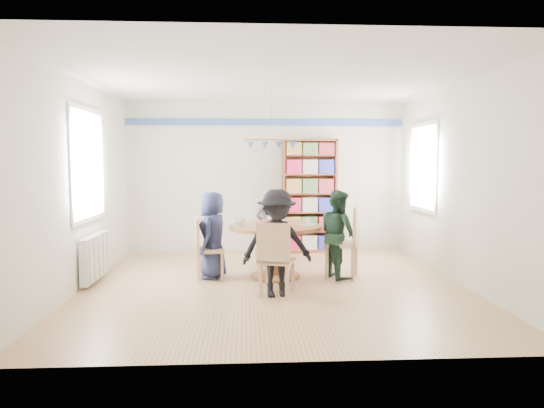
{
  "coord_description": "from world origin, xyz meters",
  "views": [
    {
      "loc": [
        -0.37,
        -6.33,
        1.64
      ],
      "look_at": [
        0.0,
        0.4,
        1.05
      ],
      "focal_mm": 32.0,
      "sensor_mm": 36.0,
      "label": 1
    }
  ],
  "objects": [
    {
      "name": "person_near",
      "position": [
        0.01,
        -0.53,
        0.65
      ],
      "size": [
        0.91,
        0.6,
        1.31
      ],
      "primitive_type": "imported",
      "rotation": [
        0.0,
        0.0,
        0.14
      ],
      "color": "black",
      "rests_on": "ground"
    },
    {
      "name": "person_far",
      "position": [
        -0.0,
        1.3,
        0.61
      ],
      "size": [
        0.51,
        0.4,
        1.22
      ],
      "primitive_type": "imported",
      "rotation": [
        0.0,
        0.0,
        3.41
      ],
      "color": "gray",
      "rests_on": "ground"
    },
    {
      "name": "person_left",
      "position": [
        -0.83,
        0.45,
        0.61
      ],
      "size": [
        0.52,
        0.67,
        1.22
      ],
      "primitive_type": "imported",
      "rotation": [
        0.0,
        0.0,
        -1.81
      ],
      "color": "#1C213D",
      "rests_on": "ground"
    },
    {
      "name": "dining_table",
      "position": [
        0.04,
        0.42,
        0.56
      ],
      "size": [
        1.3,
        1.3,
        0.75
      ],
      "color": "brown",
      "rests_on": "ground"
    },
    {
      "name": "ground",
      "position": [
        0.0,
        0.0,
        0.0
      ],
      "size": [
        5.0,
        5.0,
        0.0
      ],
      "primitive_type": "plane",
      "color": "tan"
    },
    {
      "name": "tableware",
      "position": [
        0.02,
        0.44,
        0.82
      ],
      "size": [
        1.18,
        1.18,
        0.31
      ],
      "color": "white",
      "rests_on": "dining_table"
    },
    {
      "name": "person_right",
      "position": [
        0.94,
        0.37,
        0.62
      ],
      "size": [
        0.64,
        0.72,
        1.25
      ],
      "primitive_type": "imported",
      "rotation": [
        0.0,
        0.0,
        1.89
      ],
      "color": "#172E20",
      "rests_on": "ground"
    },
    {
      "name": "bookshelf",
      "position": [
        0.78,
        2.34,
        1.0
      ],
      "size": [
        0.97,
        0.29,
        2.04
      ],
      "color": "maroon",
      "rests_on": "ground"
    },
    {
      "name": "chair_far",
      "position": [
        0.08,
        1.44,
        0.56
      ],
      "size": [
        0.5,
        0.5,
        1.01
      ],
      "color": "tan",
      "rests_on": "ground"
    },
    {
      "name": "chair_left",
      "position": [
        -0.94,
        0.39,
        0.47
      ],
      "size": [
        0.43,
        0.43,
        0.86
      ],
      "color": "tan",
      "rests_on": "ground"
    },
    {
      "name": "chair_right",
      "position": [
        1.07,
        0.37,
        0.55
      ],
      "size": [
        0.57,
        0.57,
        1.01
      ],
      "color": "tan",
      "rests_on": "ground"
    },
    {
      "name": "chair_near",
      "position": [
        -0.01,
        -0.57,
        0.51
      ],
      "size": [
        0.51,
        0.51,
        0.92
      ],
      "color": "tan",
      "rests_on": "ground"
    },
    {
      "name": "radiator",
      "position": [
        -2.42,
        0.3,
        0.35
      ],
      "size": [
        0.12,
        1.0,
        0.6
      ],
      "color": "silver",
      "rests_on": "ground"
    },
    {
      "name": "room_shell",
      "position": [
        -0.26,
        0.87,
        1.65
      ],
      "size": [
        5.0,
        5.0,
        5.0
      ],
      "color": "white",
      "rests_on": "ground"
    }
  ]
}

